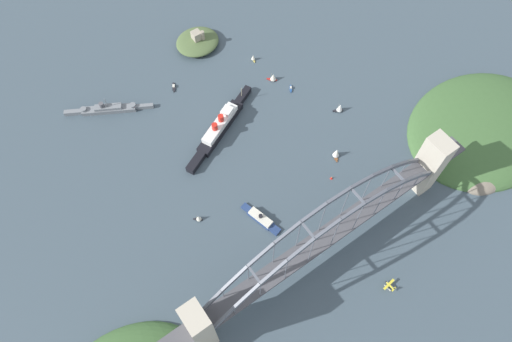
# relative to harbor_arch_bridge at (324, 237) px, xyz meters

# --- Properties ---
(ground_plane) EXTENTS (1400.00, 1400.00, 0.00)m
(ground_plane) POSITION_rel_harbor_arch_bridge_xyz_m (-0.00, -0.00, -33.16)
(ground_plane) COLOR #3D4C56
(harbor_arch_bridge) EXTENTS (262.40, 18.55, 78.40)m
(harbor_arch_bridge) POSITION_rel_harbor_arch_bridge_xyz_m (0.00, 0.00, 0.00)
(harbor_arch_bridge) COLOR #BCB29E
(harbor_arch_bridge) RESTS_ON ground
(headland_east_shore) EXTENTS (139.96, 111.38, 26.79)m
(headland_east_shore) POSITION_rel_harbor_arch_bridge_xyz_m (181.57, 3.23, -33.16)
(headland_east_shore) COLOR #3D6033
(headland_east_shore) RESTS_ON ground
(ocean_liner) EXTENTS (89.98, 47.43, 17.65)m
(ocean_liner) POSITION_rel_harbor_arch_bridge_xyz_m (0.86, 133.68, -27.82)
(ocean_liner) COLOR black
(ocean_liner) RESTS_ON ground
(naval_cruiser) EXTENTS (68.59, 40.96, 16.73)m
(naval_cruiser) POSITION_rel_harbor_arch_bridge_xyz_m (-67.40, 207.03, -30.25)
(naval_cruiser) COLOR slate
(naval_cruiser) RESTS_ON ground
(harbor_ferry_steamer) EXTENTS (14.58, 36.09, 7.30)m
(harbor_ferry_steamer) POSITION_rel_harbor_arch_bridge_xyz_m (-19.08, 46.99, -31.02)
(harbor_ferry_steamer) COLOR navy
(harbor_ferry_steamer) RESTS_ON ground
(fort_island_mid_harbor) EXTENTS (41.12, 37.31, 17.45)m
(fort_island_mid_harbor) POSITION_rel_harbor_arch_bridge_xyz_m (36.88, 227.25, -28.50)
(fort_island_mid_harbor) COLOR #4C6038
(fort_island_mid_harbor) RESTS_ON ground
(seaplane_taxiing_near_bridge) EXTENTS (10.76, 8.45, 5.12)m
(seaplane_taxiing_near_bridge) POSITION_rel_harbor_arch_bridge_xyz_m (25.27, -48.19, -30.94)
(seaplane_taxiing_near_bridge) COLOR #B7B7B2
(seaplane_taxiing_near_bridge) RESTS_ON ground
(small_boat_0) EXTENTS (4.25, 6.47, 6.92)m
(small_boat_0) POSITION_rel_harbor_arch_bridge_xyz_m (69.00, 181.54, -29.89)
(small_boat_0) COLOR gold
(small_boat_0) RESTS_ON ground
(small_boat_1) EXTENTS (6.48, 6.22, 6.93)m
(small_boat_1) POSITION_rel_harbor_arch_bridge_xyz_m (-57.91, 74.36, -29.93)
(small_boat_1) COLOR black
(small_boat_1) RESTS_ON ground
(small_boat_2) EXTENTS (8.15, 8.44, 8.87)m
(small_boat_2) POSITION_rel_harbor_arch_bridge_xyz_m (69.81, 151.64, -29.02)
(small_boat_2) COLOR #B2231E
(small_boat_2) RESTS_ON ground
(small_boat_3) EXTENTS (8.82, 6.92, 10.15)m
(small_boat_3) POSITION_rel_harbor_arch_bridge_xyz_m (96.32, 90.50, -28.46)
(small_boat_3) COLOR black
(small_boat_3) RESTS_ON ground
(small_boat_4) EXTENTS (6.21, 10.00, 2.23)m
(small_boat_4) POSITION_rel_harbor_arch_bridge_xyz_m (-7.99, 196.38, -32.38)
(small_boat_4) COLOR black
(small_boat_4) RESTS_ON ground
(small_boat_5) EXTENTS (5.56, 7.10, 2.31)m
(small_boat_5) POSITION_rel_harbor_arch_bridge_xyz_m (76.67, 134.01, -32.32)
(small_boat_5) COLOR #234C8C
(small_boat_5) RESTS_ON ground
(small_boat_6) EXTENTS (7.28, 9.25, 11.25)m
(small_boat_6) POSITION_rel_harbor_arch_bridge_xyz_m (64.29, 57.15, -28.00)
(small_boat_6) COLOR brown
(small_boat_6) RESTS_ON ground
(channel_marker_buoy) EXTENTS (2.20, 2.20, 2.75)m
(channel_marker_buoy) POSITION_rel_harbor_arch_bridge_xyz_m (47.97, 42.89, -32.05)
(channel_marker_buoy) COLOR red
(channel_marker_buoy) RESTS_ON ground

